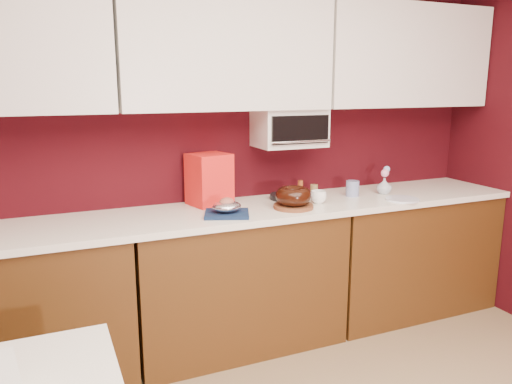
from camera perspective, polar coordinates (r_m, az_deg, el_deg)
The scene contains 25 objects.
wall_back at distance 3.32m, azimuth -4.34°, elevation 5.12°, with size 4.00×0.02×2.50m, color #3A070D.
base_cabinet_left at distance 3.07m, azimuth -26.83°, elevation -12.74°, with size 1.31×0.58×0.86m, color #4A2A0E.
base_cabinet_center at distance 3.24m, azimuth -2.28°, elevation -10.05°, with size 1.31×0.58×0.86m, color #4A2A0E.
base_cabinet_right at distance 3.89m, azimuth 16.48°, elevation -6.70°, with size 1.31×0.58×0.86m, color #4A2A0E.
countertop at distance 3.10m, azimuth -2.35°, elevation -2.32°, with size 4.00×0.62×0.04m, color white.
upper_cabinet_center at distance 3.14m, azimuth -3.50°, elevation 15.70°, with size 1.31×0.33×0.70m, color white.
upper_cabinet_right at distance 3.81m, azimuth 16.37°, elevation 14.62°, with size 1.31×0.33×0.70m, color white.
toaster_oven at distance 3.35m, azimuth 3.80°, elevation 7.34°, with size 0.45×0.30×0.25m, color white.
toaster_oven_door at distance 3.21m, azimuth 5.12°, elevation 7.11°, with size 0.40×0.02×0.18m, color black.
toaster_oven_handle at distance 3.20m, azimuth 5.22°, elevation 5.75°, with size 0.02×0.02×0.42m, color silver.
cake_base at distance 3.12m, azimuth 4.29°, elevation -1.66°, with size 0.25×0.25×0.02m, color brown.
bundt_cake at distance 3.10m, azimuth 4.31°, elevation -0.43°, with size 0.23×0.23×0.09m, color black.
navy_towel at distance 2.94m, azimuth -3.35°, elevation -2.51°, with size 0.26×0.22×0.02m, color #122446.
foil_ham_nest at distance 2.93m, azimuth -3.36°, elevation -1.65°, with size 0.17×0.15×0.06m, color white.
roasted_ham at distance 2.93m, azimuth -3.37°, elevation -1.18°, with size 0.09×0.08×0.06m, color #A95D4D.
pandoro_box at distance 3.20m, azimuth -5.37°, elevation 1.46°, with size 0.24×0.22×0.33m, color red.
dark_pan at distance 3.37m, azimuth 3.26°, elevation -0.52°, with size 0.20×0.20×0.03m, color black.
coffee_mug at distance 3.26m, azimuth 7.15°, elevation -0.42°, with size 0.09×0.09×0.10m, color white.
blue_jar at distance 3.51m, azimuth 10.96°, elevation 0.40°, with size 0.09×0.09×0.11m, color navy.
flower_vase at distance 3.63m, azimuth 14.44°, elevation 0.80°, with size 0.08×0.08×0.13m, color #B1BAC8.
flower_pink at distance 3.61m, azimuth 14.51°, elevation 2.11°, with size 0.06×0.06×0.06m, color pink.
flower_blue at distance 3.65m, azimuth 14.71°, elevation 2.53°, with size 0.05×0.05×0.05m, color #91B2E8.
china_plate at distance 3.47m, azimuth 16.37°, elevation -0.80°, with size 0.22×0.22×0.01m, color white.
amber_bottle at distance 3.47m, azimuth 5.08°, elevation 0.45°, with size 0.04×0.04×0.11m, color brown.
paper_cup at distance 3.47m, azimuth 6.64°, elevation 0.20°, with size 0.05×0.05×0.08m, color olive.
Camera 1 is at (-1.07, -0.86, 1.65)m, focal length 35.00 mm.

